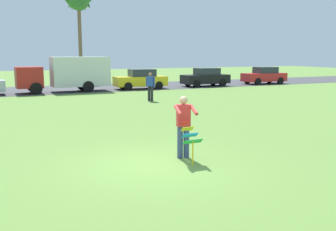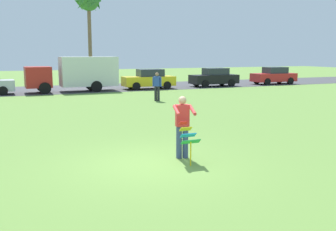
{
  "view_description": "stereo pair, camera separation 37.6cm",
  "coord_description": "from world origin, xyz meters",
  "px_view_note": "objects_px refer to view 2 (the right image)",
  "views": [
    {
      "loc": [
        -3.86,
        -9.12,
        2.89
      ],
      "look_at": [
        0.99,
        1.23,
        1.05
      ],
      "focal_mm": 41.53,
      "sensor_mm": 36.0,
      "label": 1
    },
    {
      "loc": [
        -3.52,
        -9.28,
        2.89
      ],
      "look_at": [
        0.99,
        1.23,
        1.05
      ],
      "focal_mm": 41.53,
      "sensor_mm": 36.0,
      "label": 2
    }
  ],
  "objects_px": {
    "parked_truck_red_cab": "(78,73)",
    "parked_car_yellow": "(149,79)",
    "kite_held": "(188,137)",
    "parked_car_red": "(274,76)",
    "person_walker_near": "(157,86)",
    "parked_car_black": "(214,78)",
    "person_kite_flyer": "(182,124)",
    "palm_tree_centre_far": "(89,4)"
  },
  "relations": [
    {
      "from": "parked_truck_red_cab",
      "to": "parked_car_yellow",
      "type": "xyz_separation_m",
      "value": [
        5.74,
        -0.0,
        -0.64
      ]
    },
    {
      "from": "kite_held",
      "to": "parked_car_yellow",
      "type": "relative_size",
      "value": 0.26
    },
    {
      "from": "parked_car_red",
      "to": "person_walker_near",
      "type": "height_order",
      "value": "person_walker_near"
    },
    {
      "from": "parked_truck_red_cab",
      "to": "parked_car_black",
      "type": "height_order",
      "value": "parked_truck_red_cab"
    },
    {
      "from": "parked_car_red",
      "to": "person_walker_near",
      "type": "relative_size",
      "value": 2.45
    },
    {
      "from": "person_walker_near",
      "to": "kite_held",
      "type": "bearing_deg",
      "value": -108.23
    },
    {
      "from": "parked_truck_red_cab",
      "to": "parked_car_red",
      "type": "bearing_deg",
      "value": -0.0
    },
    {
      "from": "parked_truck_red_cab",
      "to": "person_kite_flyer",
      "type": "bearing_deg",
      "value": -92.35
    },
    {
      "from": "parked_car_black",
      "to": "palm_tree_centre_far",
      "type": "relative_size",
      "value": 0.46
    },
    {
      "from": "person_kite_flyer",
      "to": "kite_held",
      "type": "relative_size",
      "value": 1.56
    },
    {
      "from": "person_kite_flyer",
      "to": "parked_truck_red_cab",
      "type": "xyz_separation_m",
      "value": [
        0.83,
        20.27,
        0.46
      ]
    },
    {
      "from": "kite_held",
      "to": "parked_car_black",
      "type": "height_order",
      "value": "parked_car_black"
    },
    {
      "from": "parked_car_red",
      "to": "person_walker_near",
      "type": "xyz_separation_m",
      "value": [
        -14.94,
        -7.81,
        0.16
      ]
    },
    {
      "from": "kite_held",
      "to": "parked_car_red",
      "type": "bearing_deg",
      "value": 47.32
    },
    {
      "from": "person_walker_near",
      "to": "palm_tree_centre_far",
      "type": "bearing_deg",
      "value": 90.91
    },
    {
      "from": "parked_truck_red_cab",
      "to": "palm_tree_centre_far",
      "type": "bearing_deg",
      "value": 72.46
    },
    {
      "from": "parked_truck_red_cab",
      "to": "person_walker_near",
      "type": "bearing_deg",
      "value": -66.74
    },
    {
      "from": "kite_held",
      "to": "parked_car_red",
      "type": "distance_m",
      "value": 28.39
    },
    {
      "from": "parked_truck_red_cab",
      "to": "parked_car_black",
      "type": "xyz_separation_m",
      "value": [
        11.85,
        0.0,
        -0.64
      ]
    },
    {
      "from": "kite_held",
      "to": "person_walker_near",
      "type": "height_order",
      "value": "person_walker_near"
    },
    {
      "from": "parked_truck_red_cab",
      "to": "parked_car_black",
      "type": "relative_size",
      "value": 1.6
    },
    {
      "from": "parked_car_red",
      "to": "palm_tree_centre_far",
      "type": "height_order",
      "value": "palm_tree_centre_far"
    },
    {
      "from": "parked_truck_red_cab",
      "to": "parked_car_red",
      "type": "relative_size",
      "value": 1.59
    },
    {
      "from": "parked_car_yellow",
      "to": "person_walker_near",
      "type": "xyz_separation_m",
      "value": [
        -2.38,
        -7.81,
        0.16
      ]
    },
    {
      "from": "parked_car_black",
      "to": "kite_held",
      "type": "bearing_deg",
      "value": -121.52
    },
    {
      "from": "person_kite_flyer",
      "to": "person_walker_near",
      "type": "height_order",
      "value": "same"
    },
    {
      "from": "parked_car_red",
      "to": "palm_tree_centre_far",
      "type": "xyz_separation_m",
      "value": [
        -15.22,
        9.74,
        6.88
      ]
    },
    {
      "from": "parked_car_yellow",
      "to": "parked_car_black",
      "type": "xyz_separation_m",
      "value": [
        6.11,
        0.0,
        0.0
      ]
    },
    {
      "from": "kite_held",
      "to": "parked_car_black",
      "type": "relative_size",
      "value": 0.26
    },
    {
      "from": "parked_car_black",
      "to": "parked_car_red",
      "type": "height_order",
      "value": "same"
    },
    {
      "from": "person_kite_flyer",
      "to": "person_walker_near",
      "type": "relative_size",
      "value": 1.0
    },
    {
      "from": "person_kite_flyer",
      "to": "parked_car_yellow",
      "type": "distance_m",
      "value": 21.31
    },
    {
      "from": "parked_car_yellow",
      "to": "person_walker_near",
      "type": "bearing_deg",
      "value": -106.99
    },
    {
      "from": "person_kite_flyer",
      "to": "person_walker_near",
      "type": "distance_m",
      "value": 13.15
    },
    {
      "from": "parked_truck_red_cab",
      "to": "parked_car_red",
      "type": "height_order",
      "value": "parked_truck_red_cab"
    },
    {
      "from": "parked_car_black",
      "to": "palm_tree_centre_far",
      "type": "distance_m",
      "value": 14.8
    },
    {
      "from": "parked_car_black",
      "to": "parked_car_yellow",
      "type": "bearing_deg",
      "value": -179.99
    },
    {
      "from": "person_kite_flyer",
      "to": "palm_tree_centre_far",
      "type": "relative_size",
      "value": 0.19
    },
    {
      "from": "parked_truck_red_cab",
      "to": "parked_car_black",
      "type": "distance_m",
      "value": 11.87
    },
    {
      "from": "parked_car_black",
      "to": "parked_car_red",
      "type": "relative_size",
      "value": 0.99
    },
    {
      "from": "parked_car_red",
      "to": "palm_tree_centre_far",
      "type": "relative_size",
      "value": 0.46
    },
    {
      "from": "parked_truck_red_cab",
      "to": "parked_car_red",
      "type": "xyz_separation_m",
      "value": [
        18.3,
        -0.0,
        -0.64
      ]
    }
  ]
}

